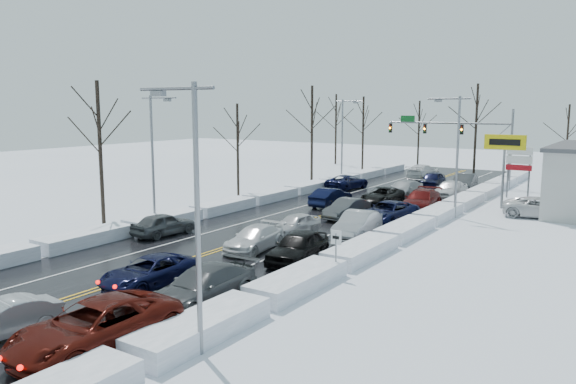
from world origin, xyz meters
The scene contains 42 objects.
ground centered at (0.00, 0.00, 0.00)m, with size 160.00×160.00×0.00m, color silver.
road_surface centered at (0.00, 2.00, 0.01)m, with size 14.00×84.00×0.01m, color black.
snow_bank_left centered at (-7.60, 2.00, 0.00)m, with size 1.88×72.00×0.79m, color white.
snow_bank_right centered at (7.60, 2.00, 0.00)m, with size 1.88×72.00×0.79m, color white.
traffic_signal_mast centered at (3.45, 27.99, 5.48)m, with size 13.28×0.39×8.00m.
tires_plus_sign centered at (10.50, 15.99, 4.99)m, with size 3.20×0.34×6.00m.
used_vehicles_sign centered at (10.50, 22.00, 3.32)m, with size 2.20×0.22×4.65m.
speed_limit_sign centered at (8.20, -8.00, 1.63)m, with size 0.55×0.09×2.35m.
streetlight_se centered at (8.30, -18.00, 5.31)m, with size 3.20×0.25×9.00m.
streetlight_ne centered at (8.30, 10.00, 5.31)m, with size 3.20×0.25×9.00m.
streetlight_sw centered at (-8.30, -4.00, 5.31)m, with size 3.20×0.25×9.00m.
streetlight_nw centered at (-8.30, 24.00, 5.31)m, with size 3.20×0.25×9.00m.
tree_left_b centered at (-11.50, -6.00, 6.99)m, with size 4.00×4.00×10.00m.
tree_left_c centered at (-10.50, 8.00, 5.94)m, with size 3.40×3.40×8.50m.
tree_left_d centered at (-11.20, 22.00, 7.33)m, with size 4.20×4.20×10.50m.
tree_left_e centered at (-10.80, 34.00, 6.64)m, with size 3.80×3.80×9.50m.
tree_far_a centered at (-18.00, 40.00, 6.99)m, with size 4.00×4.00×10.00m.
tree_far_b centered at (-6.00, 41.00, 6.29)m, with size 3.60×3.60×9.00m.
tree_far_c centered at (2.00, 39.00, 7.68)m, with size 4.40×4.40×11.00m.
tree_far_d centered at (12.00, 40.50, 5.94)m, with size 3.40×3.40×8.50m.
queued_car_1 centered at (1.65, -20.87, 0.00)m, with size 1.41×4.05×1.33m, color #A7AAB0.
queued_car_2 centered at (1.68, -13.89, 0.00)m, with size 2.28×4.94×1.37m, color black.
queued_car_3 centered at (1.74, -5.94, 0.00)m, with size 1.93×4.75×1.38m, color silver.
queued_car_4 centered at (1.59, -1.35, 0.00)m, with size 1.64×4.07×1.39m, color silver.
queued_car_5 centered at (1.92, 5.23, 0.00)m, with size 1.56×4.48×1.48m, color #3F4244.
queued_car_6 centered at (1.58, 12.42, 0.00)m, with size 2.40×5.20×1.44m, color black.
queued_car_7 centered at (1.80, 16.76, 0.00)m, with size 2.14×5.27×1.53m, color #999DA1.
queued_car_8 centered at (1.72, 24.61, 0.00)m, with size 1.88×4.67×1.59m, color black.
queued_car_10 centered at (5.33, -19.73, 0.00)m, with size 2.82×6.12×1.70m, color #460F09.
queued_car_11 centered at (5.35, -14.34, 0.00)m, with size 2.21×5.43×1.58m, color #424548.
queued_car_12 centered at (5.19, -6.68, 0.00)m, with size 1.98×4.92×1.68m, color black.
queued_car_13 centered at (5.28, 0.20, 0.00)m, with size 1.75×5.03×1.66m, color #9EA0A5.
queued_car_14 centered at (5.08, 5.53, 0.00)m, with size 2.53×5.49×1.53m, color black.
queued_car_15 centered at (5.37, 11.43, 0.00)m, with size 2.32×5.71×1.66m, color #4F0B0A.
queued_car_16 centered at (5.43, 18.48, 0.00)m, with size 1.99×4.94×1.68m, color white.
queued_car_17 centered at (5.23, 23.75, 0.00)m, with size 1.82×5.21×1.72m, color #3C3F41.
oncoming_car_0 centered at (-1.57, 9.07, 0.00)m, with size 1.64×4.70×1.55m, color black.
oncoming_car_1 centered at (-5.06, 18.77, 0.00)m, with size 2.38×5.16×1.44m, color black.
oncoming_car_2 centered at (-1.65, 31.03, 0.00)m, with size 2.30×5.66×1.64m, color white.
oncoming_car_3 centered at (-5.40, -6.15, 0.00)m, with size 1.76×4.36×1.49m, color #45484B.
parked_car_0 centered at (13.94, 13.49, 0.00)m, with size 2.54×5.51×1.53m, color silver.
parked_car_2 centered at (15.19, 20.57, 0.00)m, with size 1.95×4.85×1.65m, color black.
Camera 1 is at (20.76, -31.26, 8.23)m, focal length 35.00 mm.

